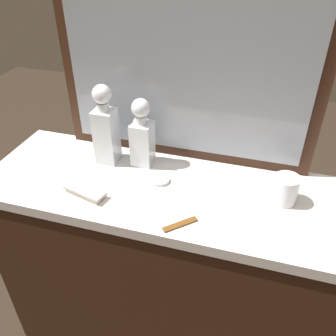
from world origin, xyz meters
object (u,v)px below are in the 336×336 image
(silver_brush_left, at_px, (85,192))
(crystal_decanter_far_left, at_px, (142,139))
(porcelain_dish, at_px, (160,180))
(crystal_decanter_right, at_px, (106,132))
(tortoiseshell_comb, at_px, (180,224))
(crystal_tumbler_rear, at_px, (285,191))

(silver_brush_left, bearing_deg, crystal_decanter_far_left, 62.95)
(crystal_decanter_far_left, xyz_separation_m, porcelain_dish, (0.10, -0.09, -0.10))
(crystal_decanter_right, distance_m, tortoiseshell_comb, 0.46)
(silver_brush_left, xyz_separation_m, porcelain_dish, (0.22, 0.14, -0.01))
(crystal_decanter_right, height_order, porcelain_dish, crystal_decanter_right)
(crystal_decanter_right, xyz_separation_m, crystal_tumbler_rear, (0.64, -0.06, -0.08))
(crystal_tumbler_rear, distance_m, tortoiseshell_comb, 0.36)
(porcelain_dish, bearing_deg, crystal_decanter_far_left, 135.60)
(crystal_decanter_far_left, bearing_deg, crystal_decanter_right, -171.42)
(tortoiseshell_comb, bearing_deg, crystal_decanter_far_left, 127.58)
(porcelain_dish, bearing_deg, crystal_tumbler_rear, 1.72)
(silver_brush_left, height_order, tortoiseshell_comb, silver_brush_left)
(crystal_decanter_right, bearing_deg, crystal_decanter_far_left, 8.58)
(crystal_tumbler_rear, bearing_deg, porcelain_dish, -178.28)
(crystal_decanter_right, distance_m, porcelain_dish, 0.27)
(tortoiseshell_comb, bearing_deg, porcelain_dish, 122.84)
(silver_brush_left, relative_size, tortoiseshell_comb, 1.65)
(crystal_decanter_right, xyz_separation_m, silver_brush_left, (0.01, -0.22, -0.11))
(porcelain_dish, bearing_deg, silver_brush_left, -146.92)
(crystal_decanter_far_left, relative_size, crystal_tumbler_rear, 2.73)
(crystal_decanter_far_left, xyz_separation_m, tortoiseshell_comb, (0.22, -0.29, -0.10))
(crystal_decanter_far_left, height_order, porcelain_dish, crystal_decanter_far_left)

